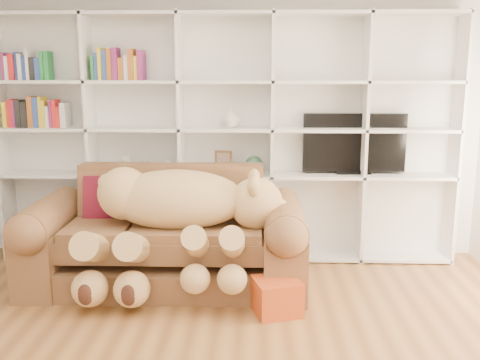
{
  "coord_description": "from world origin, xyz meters",
  "views": [
    {
      "loc": [
        0.29,
        -2.84,
        1.87
      ],
      "look_at": [
        0.15,
        1.63,
        0.94
      ],
      "focal_mm": 40.0,
      "sensor_mm": 36.0,
      "label": 1
    }
  ],
  "objects_px": {
    "gift_box": "(277,296)",
    "tv": "(354,144)",
    "sofa": "(167,241)",
    "teddy_bear": "(177,213)"
  },
  "relations": [
    {
      "from": "sofa",
      "to": "gift_box",
      "type": "bearing_deg",
      "value": -31.88
    },
    {
      "from": "teddy_bear",
      "to": "gift_box",
      "type": "relative_size",
      "value": 5.06
    },
    {
      "from": "sofa",
      "to": "gift_box",
      "type": "relative_size",
      "value": 7.04
    },
    {
      "from": "sofa",
      "to": "gift_box",
      "type": "xyz_separation_m",
      "value": [
        0.95,
        -0.59,
        -0.24
      ]
    },
    {
      "from": "gift_box",
      "to": "tv",
      "type": "height_order",
      "value": "tv"
    },
    {
      "from": "gift_box",
      "to": "tv",
      "type": "distance_m",
      "value": 1.83
    },
    {
      "from": "tv",
      "to": "gift_box",
      "type": "bearing_deg",
      "value": -120.97
    },
    {
      "from": "sofa",
      "to": "teddy_bear",
      "type": "distance_m",
      "value": 0.39
    },
    {
      "from": "tv",
      "to": "teddy_bear",
      "type": "bearing_deg",
      "value": -150.27
    },
    {
      "from": "teddy_bear",
      "to": "tv",
      "type": "relative_size",
      "value": 1.73
    }
  ]
}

